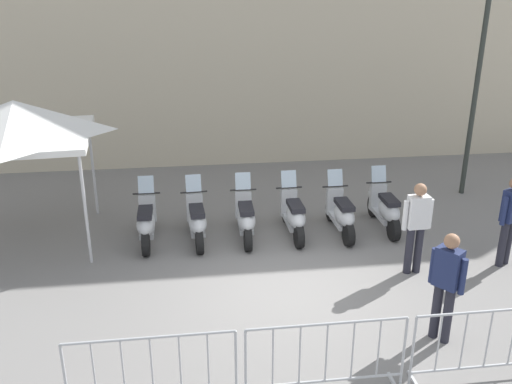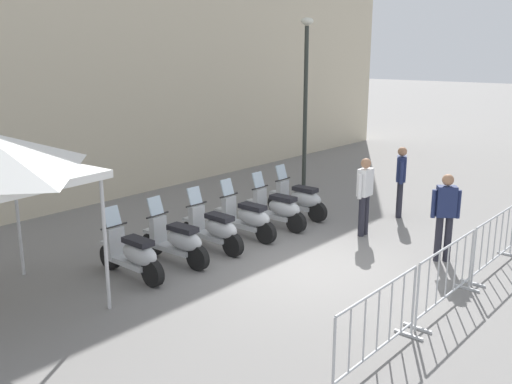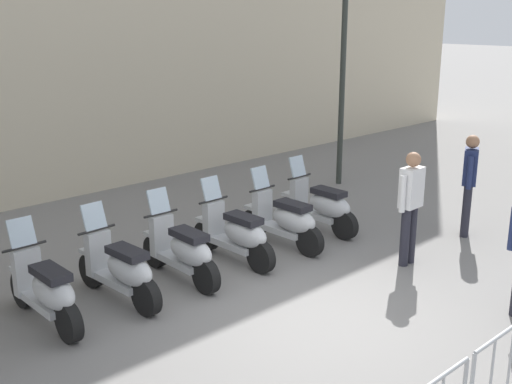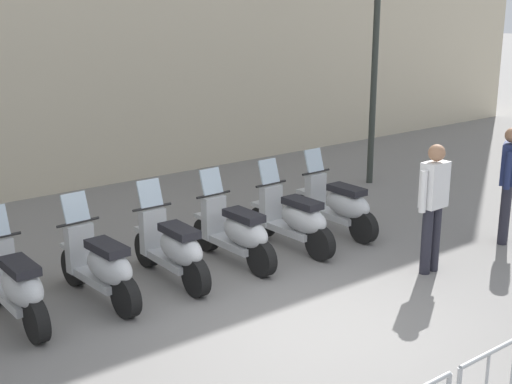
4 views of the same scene
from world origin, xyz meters
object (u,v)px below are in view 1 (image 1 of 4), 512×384
street_lamp (478,72)px  officer_by_barriers (510,216)px  motorcycle_3 (294,216)px  motorcycle_2 (245,218)px  officer_near_row_end (446,281)px  canopy_tent (16,121)px  motorcycle_4 (341,214)px  officer_mid_plaza (417,223)px  barrier_segment_1 (326,359)px  barrier_segment_2 (487,345)px  barrier_segment_0 (152,374)px  motorcycle_1 (197,221)px  motorcycle_0 (147,222)px  motorcycle_5 (385,209)px

street_lamp → officer_by_barriers: street_lamp is taller
motorcycle_3 → officer_by_barriers: (3.51, -2.02, 0.53)m
motorcycle_2 → officer_near_row_end: officer_near_row_end is taller
street_lamp → canopy_tent: size_ratio=1.66×
motorcycle_2 → motorcycle_4: 2.00m
motorcycle_2 → officer_near_row_end: 4.55m
officer_near_row_end → officer_by_barriers: 3.00m
officer_mid_plaza → officer_by_barriers: size_ratio=1.00×
motorcycle_2 → canopy_tent: size_ratio=0.59×
motorcycle_3 → officer_mid_plaza: bearing=-48.7°
barrier_segment_1 → canopy_tent: 7.30m
barrier_segment_2 → street_lamp: (3.49, 6.30, 2.46)m
motorcycle_3 → barrier_segment_0: size_ratio=0.83×
motorcycle_1 → barrier_segment_1: size_ratio=0.82×
motorcycle_3 → motorcycle_1: bearing=175.3°
barrier_segment_2 → officer_near_row_end: bearing=98.4°
motorcycle_2 → motorcycle_3: (1.00, -0.08, 0.00)m
barrier_segment_0 → officer_mid_plaza: 5.39m
motorcycle_4 → officer_by_barriers: bearing=-36.9°
motorcycle_2 → barrier_segment_2: 5.39m
officer_mid_plaza → motorcycle_3: bearing=131.3°
motorcycle_1 → motorcycle_3: size_ratio=1.00×
motorcycle_0 → officer_near_row_end: 5.91m
motorcycle_2 → barrier_segment_2: size_ratio=0.83×
motorcycle_5 → officer_by_barriers: size_ratio=1.00×
barrier_segment_2 → officer_mid_plaza: (0.40, 2.86, 0.46)m
barrier_segment_0 → officer_mid_plaza: (4.75, 2.51, 0.46)m
barrier_segment_0 → street_lamp: street_lamp is taller
street_lamp → canopy_tent: (-10.04, -0.64, -0.47)m
barrier_segment_1 → canopy_tent: bearing=128.6°
motorcycle_1 → barrier_segment_1: (1.12, -4.79, 0.07)m
motorcycle_5 → officer_near_row_end: (-0.83, -3.79, 0.53)m
motorcycle_5 → barrier_segment_2: bearing=-98.4°
barrier_segment_1 → officer_by_barriers: bearing=30.7°
motorcycle_2 → street_lamp: (5.79, 1.43, 2.53)m
motorcycle_1 → motorcycle_2: bearing=-5.0°
motorcycle_3 → canopy_tent: canopy_tent is taller
street_lamp → motorcycle_2: bearing=-166.2°
motorcycle_5 → barrier_segment_2: 4.75m
street_lamp → canopy_tent: street_lamp is taller
officer_mid_plaza → motorcycle_2: bearing=143.3°
motorcycle_0 → street_lamp: size_ratio=0.36×
motorcycle_2 → barrier_segment_2: bearing=-64.7°
barrier_segment_2 → officer_mid_plaza: bearing=82.0°
motorcycle_0 → canopy_tent: size_ratio=0.59×
motorcycle_3 → barrier_segment_1: bearing=-100.7°
barrier_segment_0 → canopy_tent: (-2.20, 5.31, 1.99)m
motorcycle_1 → street_lamp: (6.78, 1.34, 2.53)m
motorcycle_5 → officer_near_row_end: bearing=-102.3°
barrier_segment_2 → officer_mid_plaza: 2.92m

